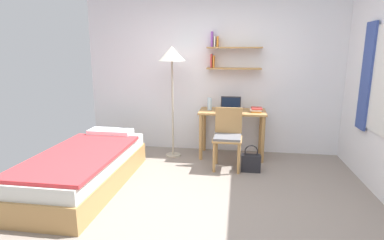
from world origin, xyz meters
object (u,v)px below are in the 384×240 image
bed (86,168)px  laptop (231,107)px  handbag (251,162)px  desk (232,120)px  water_bottle (210,104)px  book_stack (256,110)px  desk_chair (228,135)px  standing_lamp (172,60)px

bed → laptop: 2.33m
bed → handbag: bed is taller
bed → desk: (1.78, 1.43, 0.37)m
water_bottle → book_stack: size_ratio=1.00×
desk → water_bottle: bearing=178.7°
desk → book_stack: bearing=-6.6°
laptop → water_bottle: (-0.33, 0.01, 0.04)m
laptop → handbag: bearing=-62.9°
desk_chair → standing_lamp: 1.44m
water_bottle → book_stack: bearing=-4.0°
desk_chair → laptop: laptop is taller
laptop → book_stack: bearing=-6.6°
laptop → handbag: laptop is taller
book_stack → handbag: book_stack is taller
book_stack → desk: bearing=173.4°
desk → handbag: 0.84m
laptop → water_bottle: laptop is taller
bed → book_stack: bearing=32.9°
book_stack → handbag: 0.88m
bed → book_stack: book_stack is taller
bed → desk_chair: size_ratio=2.36×
bed → standing_lamp: bearing=57.3°
laptop → water_bottle: 0.34m
bed → water_bottle: bearing=45.5°
standing_lamp → desk: bearing=7.6°
desk → standing_lamp: size_ratio=0.60×
bed → desk: size_ratio=1.98×
handbag → water_bottle: bearing=136.0°
standing_lamp → water_bottle: size_ratio=8.81×
standing_lamp → handbag: 1.94m
laptop → handbag: 0.98m
desk_chair → book_stack: 0.69m
desk_chair → laptop: (0.02, 0.51, 0.32)m
desk → handbag: size_ratio=2.66×
bed → desk_chair: 1.98m
bed → desk: 2.31m
laptop → water_bottle: size_ratio=1.63×
desk_chair → standing_lamp: bearing=157.0°
desk_chair → book_stack: size_ratio=4.41×
water_bottle → standing_lamp: bearing=-166.8°
book_stack → water_bottle: bearing=176.0°
desk → laptop: size_ratio=3.21×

